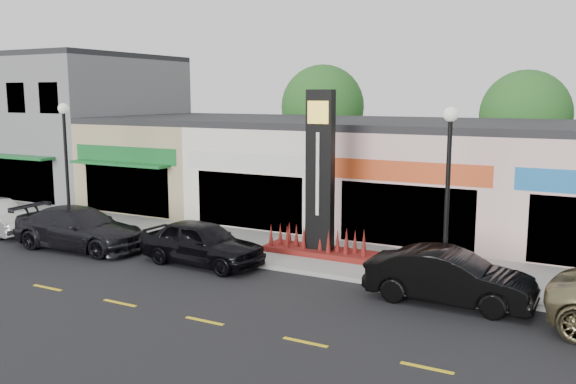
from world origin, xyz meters
name	(u,v)px	position (x,y,z in m)	size (l,w,h in m)	color
ground	(184,276)	(0.00, 0.00, 0.00)	(120.00, 120.00, 0.00)	black
sidewalk	(252,246)	(0.00, 4.35, 0.07)	(52.00, 4.30, 0.15)	gray
curb	(220,259)	(0.00, 2.10, 0.07)	(52.00, 0.20, 0.15)	gray
building_grey_2story	(65,124)	(-18.00, 11.48, 4.14)	(12.00, 10.95, 8.30)	slate
shop_beige	(188,160)	(-8.50, 11.46, 2.40)	(7.00, 10.85, 4.80)	tan
shop_cream	(300,167)	(-1.50, 11.47, 2.40)	(7.00, 10.01, 4.80)	white
shop_pink_w	(439,175)	(5.50, 11.47, 2.40)	(7.00, 10.01, 4.80)	beige
tree_rear_west	(323,107)	(-4.00, 19.50, 5.22)	(5.20, 5.20, 7.83)	#382619
tree_rear_mid	(525,115)	(8.00, 19.50, 4.88)	(4.80, 4.80, 7.29)	#382619
lamp_west_near	(66,155)	(-8.00, 2.50, 3.48)	(0.44, 0.44, 5.47)	black
lamp_east_near	(448,179)	(8.00, 2.50, 3.48)	(0.44, 0.44, 5.47)	black
pylon_sign	(320,197)	(3.00, 4.20, 2.27)	(4.20, 1.30, 6.00)	#611013
car_dark_sedan	(80,228)	(-5.85, 1.05, 0.81)	(5.57, 2.26, 1.62)	black
car_black_sedan	(202,243)	(-0.30, 1.45, 0.80)	(4.67, 1.88, 1.59)	black
car_black_conv	(449,277)	(8.40, 1.47, 0.78)	(4.75, 1.66, 1.57)	black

